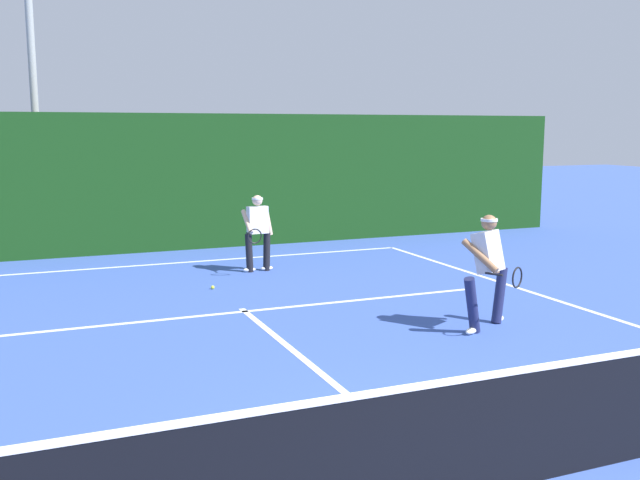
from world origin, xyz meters
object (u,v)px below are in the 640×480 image
player_near (488,266)px  light_pole (30,33)px  player_far (258,230)px  tennis_ball (213,287)px

player_near → light_pole: (-5.71, 10.26, 4.15)m
light_pole → player_far: bearing=-51.9°
player_near → light_pole: size_ratio=0.20×
light_pole → tennis_ball: bearing=-66.8°
player_near → tennis_ball: (-3.03, 4.00, -0.88)m
player_far → tennis_ball: size_ratio=23.38×
tennis_ball → light_pole: bearing=113.2°
player_far → light_pole: (-3.93, 5.02, 4.22)m
player_far → light_pole: bearing=-54.1°
player_near → light_pole: bearing=-88.1°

